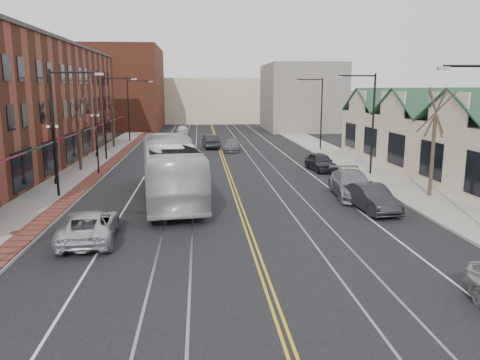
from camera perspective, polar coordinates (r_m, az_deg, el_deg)
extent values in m
plane|color=black|center=(16.21, 3.96, -14.39)|extent=(160.00, 160.00, 0.00)
cube|color=gray|center=(36.43, -20.24, -0.51)|extent=(4.00, 120.00, 0.15)
cube|color=gray|center=(37.95, 17.33, 0.12)|extent=(4.00, 120.00, 0.15)
cube|color=brown|center=(44.69, -27.13, 8.01)|extent=(10.00, 50.00, 11.00)
cube|color=beige|center=(40.28, 25.46, 3.36)|extent=(8.00, 36.00, 4.60)
cube|color=brown|center=(85.54, -14.42, 10.77)|extent=(14.00, 18.00, 14.00)
cube|color=beige|center=(99.50, -3.67, 9.65)|extent=(22.00, 14.00, 9.00)
cube|color=slate|center=(81.33, 7.45, 9.97)|extent=(12.00, 16.00, 11.00)
cylinder|color=black|center=(31.92, -21.71, 5.25)|extent=(0.16, 0.16, 8.00)
cylinder|color=black|center=(31.41, -19.54, 12.27)|extent=(3.00, 0.12, 0.12)
cube|color=#999999|center=(31.07, -16.79, 12.26)|extent=(0.50, 0.25, 0.15)
cylinder|color=black|center=(47.42, -16.23, 7.25)|extent=(0.16, 0.16, 8.00)
cylinder|color=black|center=(47.08, -14.65, 11.94)|extent=(3.00, 0.12, 0.12)
cube|color=#999999|center=(46.86, -12.80, 11.90)|extent=(0.50, 0.25, 0.15)
cylinder|color=black|center=(63.18, -13.44, 8.24)|extent=(0.16, 0.16, 8.00)
cylinder|color=black|center=(62.92, -12.22, 11.74)|extent=(3.00, 0.12, 0.12)
cube|color=#999999|center=(62.76, -10.83, 11.71)|extent=(0.50, 0.25, 0.15)
cylinder|color=black|center=(23.91, 26.79, 12.29)|extent=(3.00, 0.12, 0.12)
cube|color=#999999|center=(23.16, 23.53, 12.38)|extent=(0.50, 0.25, 0.15)
cylinder|color=black|center=(39.09, 15.89, 6.54)|extent=(0.16, 0.16, 8.00)
cylinder|color=black|center=(38.49, 14.06, 12.23)|extent=(3.00, 0.12, 0.12)
cube|color=#999999|center=(38.04, 11.87, 12.19)|extent=(0.50, 0.25, 0.15)
cylinder|color=black|center=(54.32, 9.90, 7.96)|extent=(0.16, 0.16, 8.00)
cylinder|color=black|center=(53.89, 8.46, 12.02)|extent=(3.00, 0.12, 0.12)
cube|color=#999999|center=(53.56, 6.86, 11.96)|extent=(0.50, 0.25, 0.15)
cylinder|color=black|center=(36.60, -21.48, -0.10)|extent=(0.28, 0.28, 0.40)
cylinder|color=black|center=(36.32, -21.68, 2.68)|extent=(0.14, 0.14, 4.00)
cube|color=black|center=(36.11, -21.90, 5.82)|extent=(0.60, 0.06, 0.06)
sphere|color=white|center=(36.18, -22.38, 6.04)|extent=(0.24, 0.24, 0.24)
sphere|color=white|center=(36.01, -21.46, 6.08)|extent=(0.24, 0.24, 0.24)
cylinder|color=black|center=(50.00, -17.02, 3.00)|extent=(0.28, 0.28, 0.40)
cylinder|color=black|center=(49.79, -17.14, 5.05)|extent=(0.14, 0.14, 4.00)
cube|color=black|center=(49.64, -17.27, 7.34)|extent=(0.60, 0.06, 0.06)
sphere|color=white|center=(49.70, -17.62, 7.50)|extent=(0.24, 0.24, 0.24)
sphere|color=white|center=(49.57, -16.94, 7.53)|extent=(0.24, 0.24, 0.24)
cylinder|color=#382B21|center=(41.93, -19.02, 4.51)|extent=(0.24, 0.24, 4.90)
cylinder|color=#382B21|center=(41.74, -19.24, 7.99)|extent=(0.58, 1.37, 2.90)
cylinder|color=#382B21|center=(41.74, -19.24, 7.99)|extent=(1.60, 0.66, 2.78)
cylinder|color=#382B21|center=(41.74, -19.24, 7.99)|extent=(0.53, 1.23, 2.96)
cylinder|color=#382B21|center=(41.74, -19.24, 7.99)|extent=(1.69, 1.03, 2.64)
cylinder|color=#382B21|center=(41.74, -19.24, 7.99)|extent=(1.78, 1.29, 2.48)
cylinder|color=#382B21|center=(57.53, -15.21, 6.18)|extent=(0.24, 0.24, 4.55)
cylinder|color=#382B21|center=(57.39, -15.33, 8.54)|extent=(0.55, 1.28, 2.69)
cylinder|color=#382B21|center=(57.39, -15.33, 8.54)|extent=(1.49, 0.62, 2.58)
cylinder|color=#382B21|center=(57.39, -15.33, 8.54)|extent=(0.50, 1.15, 2.75)
cylinder|color=#382B21|center=(57.39, -15.33, 8.54)|extent=(1.57, 0.97, 2.45)
cylinder|color=#382B21|center=(57.39, -15.33, 8.54)|extent=(1.66, 1.20, 2.30)
cylinder|color=#382B21|center=(32.36, 22.41, 2.81)|extent=(0.24, 0.24, 5.25)
cylinder|color=#382B21|center=(32.12, 22.77, 7.62)|extent=(0.61, 1.46, 3.10)
cylinder|color=#382B21|center=(32.12, 22.77, 7.62)|extent=(1.70, 0.70, 2.97)
cylinder|color=#382B21|center=(32.12, 22.77, 7.62)|extent=(0.56, 1.31, 3.17)
cylinder|color=#382B21|center=(32.12, 22.77, 7.62)|extent=(1.80, 1.10, 2.82)
cylinder|color=#382B21|center=(32.12, 22.77, 7.62)|extent=(1.90, 1.37, 2.65)
cylinder|color=#592D19|center=(25.07, -25.57, -5.79)|extent=(0.60, 0.60, 0.02)
cylinder|color=black|center=(39.67, -16.96, 3.05)|extent=(0.12, 0.12, 3.20)
imported|color=black|center=(39.47, -17.10, 5.57)|extent=(0.18, 0.15, 0.90)
imported|color=silver|center=(30.09, -8.48, 1.31)|extent=(4.86, 14.08, 3.84)
imported|color=#B7BABF|center=(22.83, -17.89, -5.33)|extent=(2.80, 5.39, 1.45)
imported|color=#232328|center=(28.01, 15.76, -2.13)|extent=(2.08, 4.76, 1.52)
imported|color=slate|center=(31.27, 13.49, -0.51)|extent=(2.91, 6.01, 1.68)
imported|color=#222328|center=(40.84, 9.81, 2.19)|extent=(2.18, 4.61, 1.52)
imported|color=black|center=(55.75, -3.57, 4.73)|extent=(2.13, 5.03, 1.61)
imported|color=#5C5C63|center=(52.95, -1.02, 4.24)|extent=(2.28, 4.64, 1.30)
imported|color=silver|center=(72.08, -7.05, 6.08)|extent=(2.09, 4.65, 1.55)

